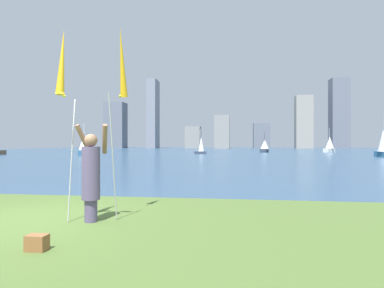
{
  "coord_description": "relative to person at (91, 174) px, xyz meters",
  "views": [
    {
      "loc": [
        4.11,
        -6.1,
        1.54
      ],
      "look_at": [
        0.88,
        17.73,
        1.5
      ],
      "focal_mm": 30.39,
      "sensor_mm": 36.0,
      "label": 1
    }
  ],
  "objects": [
    {
      "name": "skyline_tower_0",
      "position": [
        -38.14,
        100.84,
        6.82
      ],
      "size": [
        6.66,
        5.59,
        15.53
      ],
      "color": "slate",
      "rests_on": "ground"
    },
    {
      "name": "skyline_tower_4",
      "position": [
        11.02,
        100.68,
        3.05
      ],
      "size": [
        5.18,
        4.59,
        7.99
      ],
      "color": "slate",
      "rests_on": "ground"
    },
    {
      "name": "kite_flag_right",
      "position": [
        0.43,
        0.55,
        2.23
      ],
      "size": [
        0.16,
        0.94,
        3.98
      ],
      "color": "#B2B2B7",
      "rests_on": "ground"
    },
    {
      "name": "sailboat_5",
      "position": [
        7.77,
        51.46,
        0.12
      ],
      "size": [
        1.82,
        3.01,
        3.47
      ],
      "color": "#333D51",
      "rests_on": "ground"
    },
    {
      "name": "ground",
      "position": [
        -1.28,
        50.99,
        -1.01
      ],
      "size": [
        120.0,
        138.0,
        0.12
      ],
      "color": "#4C662D"
    },
    {
      "name": "skyline_tower_1",
      "position": [
        -24.74,
        100.18,
        10.47
      ],
      "size": [
        3.01,
        6.5,
        22.83
      ],
      "color": "gray",
      "rests_on": "ground"
    },
    {
      "name": "sailboat_7",
      "position": [
        19.56,
        33.63,
        0.55
      ],
      "size": [
        1.53,
        2.46,
        4.92
      ],
      "color": "#2D6084",
      "rests_on": "ground"
    },
    {
      "name": "skyline_tower_5",
      "position": [
        23.88,
        99.32,
        7.3
      ],
      "size": [
        5.1,
        4.08,
        16.5
      ],
      "color": "gray",
      "rests_on": "ground"
    },
    {
      "name": "skyline_tower_2",
      "position": [
        -11.18,
        100.37,
        2.61
      ],
      "size": [
        4.89,
        5.02,
        7.11
      ],
      "color": "gray",
      "rests_on": "ground"
    },
    {
      "name": "sailboat_4",
      "position": [
        19.14,
        53.62,
        0.33
      ],
      "size": [
        2.52,
        2.77,
        4.26
      ],
      "color": "silver",
      "rests_on": "ground"
    },
    {
      "name": "sailboat_2",
      "position": [
        -17.41,
        35.32,
        0.65
      ],
      "size": [
        1.76,
        3.15,
        4.28
      ],
      "color": "#2D6084",
      "rests_on": "ground"
    },
    {
      "name": "sailboat_3",
      "position": [
        -2.32,
        42.04,
        0.18
      ],
      "size": [
        1.81,
        0.96,
        3.71
      ],
      "color": "#333D51",
      "rests_on": "ground"
    },
    {
      "name": "skyline_tower_3",
      "position": [
        -1.49,
        97.61,
        4.23
      ],
      "size": [
        4.73,
        7.28,
        10.35
      ],
      "color": "gray",
      "rests_on": "ground"
    },
    {
      "name": "bag",
      "position": [
        -0.01,
        -1.74,
        -0.83
      ],
      "size": [
        0.29,
        0.19,
        0.23
      ],
      "color": "brown",
      "rests_on": "ground"
    },
    {
      "name": "person",
      "position": [
        0.0,
        0.0,
        0.0
      ],
      "size": [
        0.71,
        0.52,
        1.93
      ],
      "rotation": [
        0.0,
        0.0,
        0.24
      ],
      "color": "#594C72",
      "rests_on": "ground"
    },
    {
      "name": "kite_flag_left",
      "position": [
        -0.43,
        -0.3,
        2.06
      ],
      "size": [
        0.16,
        0.67,
        3.73
      ],
      "color": "#B2B2B7",
      "rests_on": "ground"
    },
    {
      "name": "skyline_tower_6",
      "position": [
        35.15,
        101.61,
        10.06
      ],
      "size": [
        5.34,
        5.11,
        22.02
      ],
      "color": "slate",
      "rests_on": "ground"
    }
  ]
}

